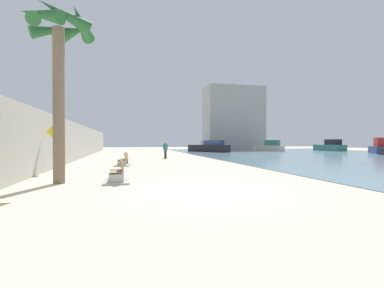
{
  "coord_description": "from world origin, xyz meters",
  "views": [
    {
      "loc": [
        -2.63,
        -9.93,
        1.78
      ],
      "look_at": [
        3.25,
        15.21,
        1.54
      ],
      "focal_mm": 26.49,
      "sensor_mm": 36.0,
      "label": 1
    }
  ],
  "objects_px": {
    "boat_distant": "(379,148)",
    "boat_nearest": "(209,147)",
    "palm_tree": "(59,46)",
    "person_standing": "(166,149)",
    "boat_far_left": "(330,146)",
    "person_walking": "(165,148)",
    "boat_far_right": "(206,146)",
    "bench_near": "(117,177)",
    "pedestrian_sign": "(54,143)",
    "bench_far": "(123,162)",
    "boat_mid_bay": "(269,147)"
  },
  "relations": [
    {
      "from": "palm_tree",
      "to": "boat_nearest",
      "type": "xyz_separation_m",
      "value": [
        16.26,
        32.43,
        -5.01
      ]
    },
    {
      "from": "person_walking",
      "to": "boat_far_right",
      "type": "relative_size",
      "value": 0.26
    },
    {
      "from": "boat_mid_bay",
      "to": "boat_far_right",
      "type": "xyz_separation_m",
      "value": [
        -9.99,
        6.47,
        0.03
      ]
    },
    {
      "from": "bench_far",
      "to": "person_walking",
      "type": "bearing_deg",
      "value": 65.22
    },
    {
      "from": "person_standing",
      "to": "boat_far_left",
      "type": "distance_m",
      "value": 37.32
    },
    {
      "from": "bench_near",
      "to": "boat_mid_bay",
      "type": "xyz_separation_m",
      "value": [
        25.39,
        33.53,
        0.54
      ]
    },
    {
      "from": "person_walking",
      "to": "palm_tree",
      "type": "bearing_deg",
      "value": -111.03
    },
    {
      "from": "person_walking",
      "to": "boat_mid_bay",
      "type": "distance_m",
      "value": 25.96
    },
    {
      "from": "bench_far",
      "to": "pedestrian_sign",
      "type": "relative_size",
      "value": 0.81
    },
    {
      "from": "boat_far_right",
      "to": "boat_far_left",
      "type": "bearing_deg",
      "value": -17.42
    },
    {
      "from": "boat_nearest",
      "to": "boat_distant",
      "type": "bearing_deg",
      "value": -26.95
    },
    {
      "from": "pedestrian_sign",
      "to": "boat_far_left",
      "type": "bearing_deg",
      "value": 34.9
    },
    {
      "from": "bench_near",
      "to": "pedestrian_sign",
      "type": "xyz_separation_m",
      "value": [
        -3.52,
        4.28,
        1.47
      ]
    },
    {
      "from": "person_walking",
      "to": "person_standing",
      "type": "distance_m",
      "value": 1.85
    },
    {
      "from": "boat_far_left",
      "to": "boat_nearest",
      "type": "height_order",
      "value": "boat_far_left"
    },
    {
      "from": "boat_distant",
      "to": "person_walking",
      "type": "bearing_deg",
      "value": -174.49
    },
    {
      "from": "boat_distant",
      "to": "bench_near",
      "type": "bearing_deg",
      "value": -149.82
    },
    {
      "from": "boat_nearest",
      "to": "person_walking",
      "type": "bearing_deg",
      "value": -122.89
    },
    {
      "from": "palm_tree",
      "to": "boat_far_right",
      "type": "relative_size",
      "value": 1.16
    },
    {
      "from": "person_standing",
      "to": "boat_far_right",
      "type": "xyz_separation_m",
      "value": [
        11.06,
        23.79,
        -0.19
      ]
    },
    {
      "from": "person_walking",
      "to": "boat_far_right",
      "type": "bearing_deg",
      "value": 63.71
    },
    {
      "from": "bench_near",
      "to": "bench_far",
      "type": "bearing_deg",
      "value": 88.77
    },
    {
      "from": "boat_nearest",
      "to": "pedestrian_sign",
      "type": "xyz_separation_m",
      "value": [
        -17.42,
        -28.21,
        0.92
      ]
    },
    {
      "from": "palm_tree",
      "to": "person_walking",
      "type": "distance_m",
      "value": 19.85
    },
    {
      "from": "boat_far_left",
      "to": "boat_far_right",
      "type": "xyz_separation_m",
      "value": [
        -22.27,
        6.98,
        -0.03
      ]
    },
    {
      "from": "boat_distant",
      "to": "boat_far_left",
      "type": "xyz_separation_m",
      "value": [
        1.37,
        11.91,
        -0.03
      ]
    },
    {
      "from": "bench_far",
      "to": "boat_nearest",
      "type": "distance_m",
      "value": 27.57
    },
    {
      "from": "bench_near",
      "to": "boat_mid_bay",
      "type": "relative_size",
      "value": 0.37
    },
    {
      "from": "boat_far_right",
      "to": "bench_near",
      "type": "bearing_deg",
      "value": -111.06
    },
    {
      "from": "person_walking",
      "to": "pedestrian_sign",
      "type": "relative_size",
      "value": 0.64
    },
    {
      "from": "palm_tree",
      "to": "person_standing",
      "type": "xyz_separation_m",
      "value": [
        6.7,
        16.15,
        -4.8
      ]
    },
    {
      "from": "boat_mid_bay",
      "to": "boat_far_left",
      "type": "bearing_deg",
      "value": -2.4
    },
    {
      "from": "boat_distant",
      "to": "boat_nearest",
      "type": "bearing_deg",
      "value": 153.05
    },
    {
      "from": "bench_far",
      "to": "boat_distant",
      "type": "distance_m",
      "value": 38.23
    },
    {
      "from": "person_walking",
      "to": "boat_distant",
      "type": "height_order",
      "value": "boat_distant"
    },
    {
      "from": "person_walking",
      "to": "boat_far_left",
      "type": "distance_m",
      "value": 36.34
    },
    {
      "from": "boat_distant",
      "to": "boat_far_left",
      "type": "bearing_deg",
      "value": 83.42
    },
    {
      "from": "bench_far",
      "to": "boat_far_right",
      "type": "xyz_separation_m",
      "value": [
        15.22,
        31.42,
        0.57
      ]
    },
    {
      "from": "palm_tree",
      "to": "boat_distant",
      "type": "xyz_separation_m",
      "value": [
        38.65,
        21.05,
        -4.93
      ]
    },
    {
      "from": "bench_near",
      "to": "boat_far_left",
      "type": "relative_size",
      "value": 0.29
    },
    {
      "from": "boat_distant",
      "to": "boat_mid_bay",
      "type": "distance_m",
      "value": 16.53
    },
    {
      "from": "person_walking",
      "to": "person_standing",
      "type": "height_order",
      "value": "person_walking"
    },
    {
      "from": "boat_mid_bay",
      "to": "bench_far",
      "type": "bearing_deg",
      "value": -135.28
    },
    {
      "from": "boat_far_left",
      "to": "boat_far_right",
      "type": "bearing_deg",
      "value": 162.58
    },
    {
      "from": "boat_distant",
      "to": "boat_far_left",
      "type": "distance_m",
      "value": 11.99
    },
    {
      "from": "person_standing",
      "to": "boat_nearest",
      "type": "bearing_deg",
      "value": 59.59
    },
    {
      "from": "palm_tree",
      "to": "bench_far",
      "type": "relative_size",
      "value": 3.5
    },
    {
      "from": "person_walking",
      "to": "boat_nearest",
      "type": "xyz_separation_m",
      "value": [
        9.34,
        14.45,
        -0.26
      ]
    },
    {
      "from": "palm_tree",
      "to": "person_standing",
      "type": "distance_m",
      "value": 18.13
    },
    {
      "from": "person_standing",
      "to": "boat_mid_bay",
      "type": "distance_m",
      "value": 27.26
    }
  ]
}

